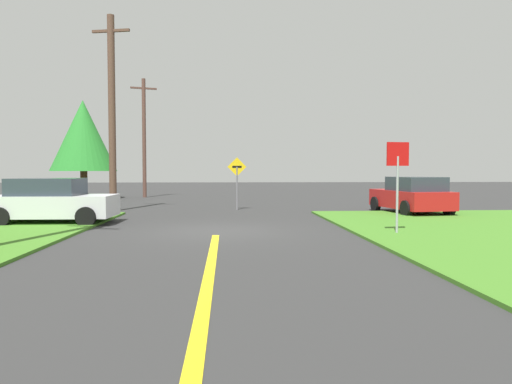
% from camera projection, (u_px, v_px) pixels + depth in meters
% --- Properties ---
extents(ground_plane, '(120.00, 120.00, 0.00)m').
position_uv_depth(ground_plane, '(217.00, 231.00, 14.58)').
color(ground_plane, '#2F2F2F').
extents(lane_stripe_center, '(0.20, 14.00, 0.01)m').
position_uv_depth(lane_stripe_center, '(204.00, 304.00, 6.60)').
color(lane_stripe_center, yellow).
rests_on(lane_stripe_center, ground).
extents(stop_sign, '(0.68, 0.12, 2.72)m').
position_uv_depth(stop_sign, '(398.00, 171.00, 13.52)').
color(stop_sign, '#9EA0A8').
rests_on(stop_sign, ground).
extents(parked_car_near_building, '(4.19, 2.23, 1.62)m').
position_uv_depth(parked_car_near_building, '(52.00, 201.00, 16.50)').
color(parked_car_near_building, silver).
rests_on(parked_car_near_building, ground).
extents(car_on_crossroad, '(2.61, 4.31, 1.62)m').
position_uv_depth(car_on_crossroad, '(412.00, 195.00, 20.35)').
color(car_on_crossroad, red).
rests_on(car_on_crossroad, ground).
extents(utility_pole_mid, '(1.79, 0.49, 9.01)m').
position_uv_depth(utility_pole_mid, '(112.00, 112.00, 21.50)').
color(utility_pole_mid, brown).
rests_on(utility_pole_mid, ground).
extents(utility_pole_far, '(1.76, 0.63, 8.30)m').
position_uv_depth(utility_pole_far, '(144.00, 136.00, 32.65)').
color(utility_pole_far, brown).
rests_on(utility_pole_far, ground).
extents(direction_sign, '(0.91, 0.08, 2.52)m').
position_uv_depth(direction_sign, '(237.00, 177.00, 22.33)').
color(direction_sign, slate).
rests_on(direction_sign, ground).
extents(oak_tree_left, '(4.30, 4.30, 6.59)m').
position_uv_depth(oak_tree_left, '(83.00, 136.00, 31.11)').
color(oak_tree_left, brown).
rests_on(oak_tree_left, ground).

